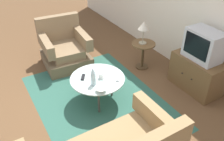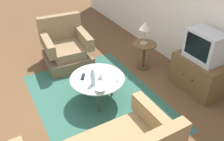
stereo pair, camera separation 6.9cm
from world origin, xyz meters
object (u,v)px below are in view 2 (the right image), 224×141
at_px(armchair, 66,49).
at_px(side_table, 144,51).
at_px(vase, 93,77).
at_px(bowl, 101,90).
at_px(mug, 101,76).
at_px(television, 205,46).
at_px(coffee_table, 97,80).
at_px(table_lamp, 145,27).
at_px(tv_stand, 198,74).
at_px(tv_remote_dark, 83,77).
at_px(tv_remote_silver, 118,78).

xyz_separation_m(armchair, side_table, (0.96, 1.29, 0.07)).
height_order(vase, bowl, vase).
bearing_deg(mug, television, 72.19).
relative_size(coffee_table, table_lamp, 1.95).
relative_size(tv_stand, television, 1.53).
bearing_deg(table_lamp, side_table, 61.79).
bearing_deg(coffee_table, tv_stand, 71.61).
bearing_deg(tv_remote_dark, table_lamp, -42.16).
bearing_deg(armchair, television, 134.41).
xyz_separation_m(mug, tv_remote_dark, (-0.16, -0.24, -0.04)).
distance_m(table_lamp, mug, 1.37).
relative_size(tv_remote_dark, tv_remote_silver, 1.00).
bearing_deg(tv_remote_silver, tv_remote_dark, 91.73).
relative_size(side_table, television, 0.93).
height_order(bowl, tv_remote_dark, bowl).
height_order(vase, tv_remote_silver, vase).
distance_m(tv_stand, mug, 1.73).
xyz_separation_m(side_table, vase, (0.61, -1.41, 0.22)).
xyz_separation_m(side_table, mug, (0.52, -1.22, 0.12)).
height_order(table_lamp, mug, table_lamp).
distance_m(tv_stand, vase, 1.90).
height_order(table_lamp, vase, table_lamp).
xyz_separation_m(armchair, tv_remote_dark, (1.31, -0.18, 0.16)).
relative_size(coffee_table, television, 1.48).
bearing_deg(armchair, tv_remote_dark, 86.32).
relative_size(armchair, tv_stand, 1.06).
bearing_deg(television, bowl, -97.38).
xyz_separation_m(television, tv_remote_dark, (-0.69, -1.88, -0.38)).
distance_m(television, tv_remote_silver, 1.52).
distance_m(mug, bowl, 0.33).
bearing_deg(mug, vase, -63.76).
bearing_deg(tv_stand, tv_remote_dark, -110.07).
relative_size(coffee_table, vase, 2.90).
height_order(mug, bowl, mug).
bearing_deg(tv_remote_dark, mug, -89.79).
height_order(armchair, tv_stand, armchair).
relative_size(television, mug, 4.77).
xyz_separation_m(coffee_table, television, (0.56, 1.69, 0.43)).
distance_m(coffee_table, mug, 0.10).
height_order(coffee_table, vase, vase).
distance_m(coffee_table, bowl, 0.35).
distance_m(armchair, television, 2.68).
distance_m(tv_remote_dark, tv_remote_silver, 0.56).
relative_size(armchair, vase, 3.18).
distance_m(armchair, coffee_table, 1.45).
xyz_separation_m(coffee_table, tv_stand, (0.56, 1.68, -0.13)).
xyz_separation_m(bowl, tv_remote_silver, (-0.15, 0.38, -0.02)).
distance_m(tv_stand, tv_remote_dark, 2.01).
distance_m(television, tv_remote_dark, 2.04).
xyz_separation_m(vase, mug, (-0.09, 0.18, -0.10)).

